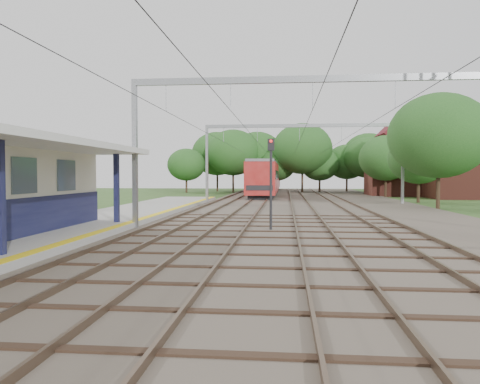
{
  "coord_description": "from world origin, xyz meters",
  "views": [
    {
      "loc": [
        2.01,
        -6.25,
        2.59
      ],
      "look_at": [
        -0.55,
        19.91,
        1.6
      ],
      "focal_mm": 35.0,
      "sensor_mm": 36.0,
      "label": 1
    }
  ],
  "objects": [
    {
      "name": "ground",
      "position": [
        0.0,
        0.0,
        0.0
      ],
      "size": [
        160.0,
        160.0,
        0.0
      ],
      "primitive_type": "plane",
      "color": "#2D4C1E",
      "rests_on": "ground"
    },
    {
      "name": "ballast_bed",
      "position": [
        4.0,
        30.0,
        0.05
      ],
      "size": [
        18.0,
        90.0,
        0.1
      ],
      "primitive_type": "cube",
      "color": "#473D33",
      "rests_on": "ground"
    },
    {
      "name": "platform",
      "position": [
        -7.5,
        14.0,
        0.17
      ],
      "size": [
        5.0,
        52.0,
        0.35
      ],
      "primitive_type": "cube",
      "color": "gray",
      "rests_on": "ground"
    },
    {
      "name": "yellow_stripe",
      "position": [
        -5.25,
        14.0,
        0.35
      ],
      "size": [
        0.45,
        52.0,
        0.01
      ],
      "primitive_type": "cube",
      "color": "yellow",
      "rests_on": "platform"
    },
    {
      "name": "rail_tracks",
      "position": [
        1.5,
        30.0,
        0.18
      ],
      "size": [
        11.8,
        88.0,
        0.15
      ],
      "color": "brown",
      "rests_on": "ballast_bed"
    },
    {
      "name": "catenary_system",
      "position": [
        3.39,
        25.28,
        5.51
      ],
      "size": [
        17.22,
        88.0,
        7.0
      ],
      "color": "gray",
      "rests_on": "ground"
    },
    {
      "name": "tree_band",
      "position": [
        3.84,
        57.12,
        4.92
      ],
      "size": [
        31.72,
        30.88,
        8.82
      ],
      "color": "#382619",
      "rests_on": "ground"
    },
    {
      "name": "house_near",
      "position": [
        21.0,
        46.0,
        2.99
      ],
      "size": [
        7.0,
        6.12,
        7.89
      ],
      "color": "brown",
      "rests_on": "ground"
    },
    {
      "name": "house_far",
      "position": [
        16.0,
        52.0,
        3.23
      ],
      "size": [
        8.0,
        6.12,
        8.66
      ],
      "color": "brown",
      "rests_on": "ground"
    },
    {
      "name": "train",
      "position": [
        -0.5,
        57.64,
        2.23
      ],
      "size": [
        3.07,
        38.16,
        4.02
      ],
      "color": "black",
      "rests_on": "ballast_bed"
    },
    {
      "name": "signal_post",
      "position": [
        1.35,
        14.78,
        2.6
      ],
      "size": [
        0.3,
        0.27,
        4.19
      ],
      "rotation": [
        0.0,
        0.0,
        -0.12
      ],
      "color": "black",
      "rests_on": "ground"
    }
  ]
}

